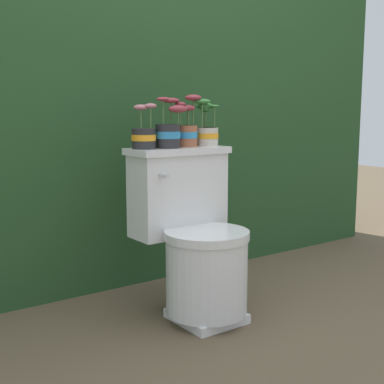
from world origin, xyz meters
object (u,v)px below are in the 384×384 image
(potted_plant_midleft, at_px, (169,130))
(potted_plant_midright, at_px, (207,128))
(potted_plant_middle, at_px, (187,130))
(potted_plant_left, at_px, (144,135))
(toilet, at_px, (195,240))

(potted_plant_midleft, height_order, potted_plant_midright, potted_plant_midleft)
(potted_plant_middle, height_order, potted_plant_midright, potted_plant_middle)
(potted_plant_left, bearing_deg, potted_plant_midright, 0.71)
(potted_plant_midright, bearing_deg, potted_plant_midleft, -174.31)
(potted_plant_left, relative_size, potted_plant_midright, 0.90)
(toilet, relative_size, potted_plant_midleft, 3.35)
(potted_plant_midleft, distance_m, potted_plant_middle, 0.12)
(potted_plant_middle, bearing_deg, potted_plant_midright, -2.87)
(potted_plant_middle, relative_size, potted_plant_midright, 1.08)
(potted_plant_left, xyz_separation_m, potted_plant_middle, (0.24, 0.01, 0.02))
(toilet, relative_size, potted_plant_middle, 3.16)
(toilet, height_order, potted_plant_middle, potted_plant_middle)
(potted_plant_midleft, xyz_separation_m, potted_plant_midright, (0.23, 0.02, 0.00))
(potted_plant_left, distance_m, potted_plant_middle, 0.24)
(potted_plant_middle, bearing_deg, potted_plant_midleft, -166.41)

